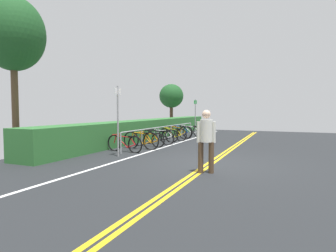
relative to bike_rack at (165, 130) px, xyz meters
name	(u,v)px	position (x,y,z in m)	size (l,w,h in m)	color
ground_plane	(211,164)	(-4.56, -3.56, -0.65)	(28.68, 13.13, 0.05)	#232628
centre_line_yellow_inner	(213,163)	(-4.56, -3.64, -0.62)	(25.81, 0.10, 0.00)	gold
centre_line_yellow_outer	(208,163)	(-4.56, -3.48, -0.62)	(25.81, 0.10, 0.00)	gold
bike_lane_stripe_white	(132,157)	(-4.56, -0.74, -0.62)	(25.81, 0.12, 0.00)	white
bike_rack	(165,130)	(0.00, 0.00, 0.00)	(8.23, 0.05, 0.82)	#9EA0A5
bicycle_0	(124,143)	(-3.61, 0.14, -0.30)	(0.46, 1.74, 0.71)	black
bicycle_1	(141,140)	(-2.66, -0.07, -0.26)	(0.46, 1.73, 0.78)	black
bicycle_2	(149,139)	(-1.85, -0.01, -0.31)	(0.46, 1.63, 0.68)	black
bicycle_3	(157,137)	(-0.90, 0.00, -0.28)	(0.46, 1.80, 0.73)	black
bicycle_4	(162,136)	(-0.02, 0.13, -0.30)	(0.61, 1.58, 0.70)	black
bicycle_5	(173,134)	(0.96, -0.04, -0.29)	(0.47, 1.73, 0.71)	black
bicycle_6	(177,132)	(1.84, 0.07, -0.26)	(0.55, 1.68, 0.77)	black
bicycle_7	(181,132)	(2.61, 0.11, -0.28)	(0.64, 1.67, 0.74)	black
bicycle_8	(190,131)	(3.59, -0.14, -0.29)	(0.46, 1.79, 0.72)	black
pedestrian	(206,137)	(-5.92, -3.78, 0.32)	(0.32, 0.47, 1.64)	#4C3826
sign_post_near	(118,115)	(-4.62, -0.23, 0.85)	(0.36, 0.06, 2.48)	gray
sign_post_far	(195,113)	(5.14, 0.01, 0.78)	(0.36, 0.08, 2.35)	gray
hedge_backdrop	(149,129)	(1.50, 1.66, -0.08)	(17.18, 1.25, 1.08)	#2D6B30
tree_near_left	(13,35)	(-5.92, 3.21, 3.65)	(2.17, 2.17, 5.60)	brown
tree_mid	(171,96)	(8.68, 3.24, 2.15)	(2.01, 2.01, 3.79)	#473323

